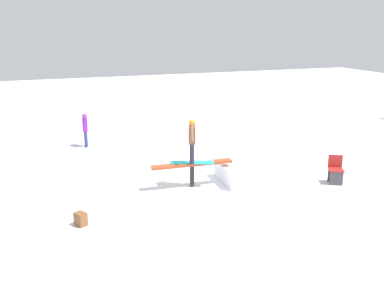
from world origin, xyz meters
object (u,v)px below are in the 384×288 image
backpack_on_snow (81,219)px  bystander_purple (85,128)px  folding_chair (335,170)px  rail_feature (192,166)px  main_rider_on_rail (192,141)px

backpack_on_snow → bystander_purple: bearing=142.2°
bystander_purple → folding_chair: 9.85m
rail_feature → bystander_purple: 6.30m
main_rider_on_rail → backpack_on_snow: size_ratio=4.06×
main_rider_on_rail → folding_chair: 4.67m
backpack_on_snow → main_rider_on_rail: bearing=83.6°
main_rider_on_rail → backpack_on_snow: bearing=43.7°
backpack_on_snow → folding_chair: bearing=62.1°
rail_feature → bystander_purple: size_ratio=1.86×
rail_feature → main_rider_on_rail: (0.00, 0.00, 0.80)m
bystander_purple → backpack_on_snow: (1.04, 7.31, -0.61)m
backpack_on_snow → rail_feature: bearing=83.6°
rail_feature → folding_chair: (-4.36, 1.28, -0.24)m
folding_chair → bystander_purple: bearing=161.4°
main_rider_on_rail → folding_chair: size_ratio=1.57×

